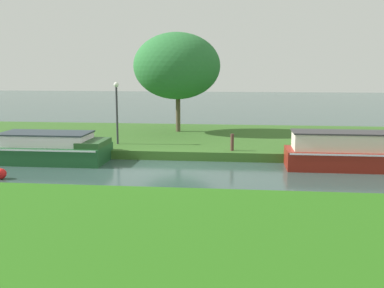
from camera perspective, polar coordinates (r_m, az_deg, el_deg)
name	(u,v)px	position (r m, az deg, el deg)	size (l,w,h in m)	color
ground_plane	(167,171)	(18.31, -3.09, -3.35)	(120.00, 120.00, 0.00)	#314945
riverbank_far	(188,139)	(25.08, -0.49, 0.65)	(72.00, 10.00, 0.40)	#325E21
riverbank_near	(96,258)	(9.89, -11.88, -13.80)	(72.00, 10.00, 0.40)	#276315
maroon_barge	(360,153)	(19.70, 20.23, -1.03)	(6.10, 1.91, 1.52)	maroon
forest_narrowboat	(39,149)	(21.07, -18.56, -0.58)	(6.40, 2.33, 1.30)	#1B5027
willow_tree_left	(177,66)	(25.91, -1.92, 9.71)	(4.89, 4.02, 5.63)	brown
lamp_post	(117,105)	(22.31, -9.39, 4.78)	(0.24, 0.24, 2.99)	#333338
mooring_post_near	(232,142)	(20.46, 5.04, 0.22)	(0.15, 0.15, 0.76)	#503129
mooring_post_far	(70,141)	(21.96, -14.97, 0.31)	(0.17, 0.17, 0.56)	#513A32
channel_buoy	(1,174)	(18.32, -22.76, -3.45)	(0.40, 0.40, 0.40)	red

